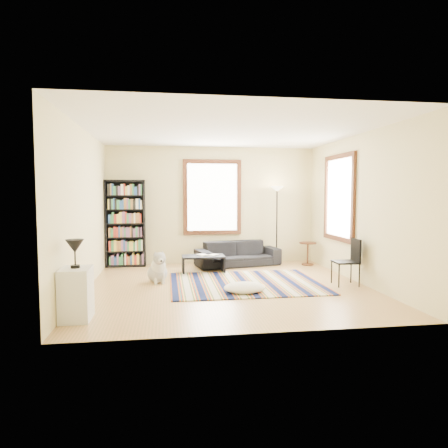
{
  "coord_description": "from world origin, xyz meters",
  "views": [
    {
      "loc": [
        -1.1,
        -7.09,
        1.68
      ],
      "look_at": [
        0.0,
        0.5,
        1.1
      ],
      "focal_mm": 32.0,
      "sensor_mm": 36.0,
      "label": 1
    }
  ],
  "objects": [
    {
      "name": "window_right",
      "position": [
        2.47,
        0.8,
        1.6
      ],
      "size": [
        0.06,
        1.2,
        1.6
      ],
      "primitive_type": "cube",
      "color": "white",
      "rests_on": "wall_right"
    },
    {
      "name": "window_back",
      "position": [
        0.0,
        2.47,
        1.6
      ],
      "size": [
        1.2,
        0.06,
        1.6
      ],
      "primitive_type": "cube",
      "color": "white",
      "rests_on": "wall_back"
    },
    {
      "name": "table_lamp",
      "position": [
        -2.3,
        -1.64,
        0.89
      ],
      "size": [
        0.3,
        0.3,
        0.38
      ],
      "primitive_type": null,
      "rotation": [
        0.0,
        0.0,
        0.31
      ],
      "color": "black",
      "rests_on": "white_cabinet"
    },
    {
      "name": "ceiling",
      "position": [
        0.0,
        0.0,
        2.85
      ],
      "size": [
        5.0,
        5.0,
        0.1
      ],
      "primitive_type": "cube",
      "color": "white",
      "rests_on": "floor"
    },
    {
      "name": "folding_chair",
      "position": [
        2.15,
        -0.23,
        0.43
      ],
      "size": [
        0.44,
        0.42,
        0.86
      ],
      "primitive_type": "cube",
      "rotation": [
        0.0,
        0.0,
        -0.04
      ],
      "color": "black",
      "rests_on": "floor"
    },
    {
      "name": "floor",
      "position": [
        0.0,
        0.0,
        -0.05
      ],
      "size": [
        5.0,
        5.0,
        0.1
      ],
      "primitive_type": "cube",
      "color": "tan",
      "rests_on": "ground"
    },
    {
      "name": "dog",
      "position": [
        -1.28,
        0.5,
        0.3
      ],
      "size": [
        0.55,
        0.68,
        0.6
      ],
      "primitive_type": null,
      "rotation": [
        0.0,
        0.0,
        0.23
      ],
      "color": "#B9B9B9",
      "rests_on": "floor"
    },
    {
      "name": "wall_front",
      "position": [
        0.0,
        -2.55,
        1.4
      ],
      "size": [
        5.0,
        0.1,
        2.8
      ],
      "primitive_type": "cube",
      "color": "beige",
      "rests_on": "floor"
    },
    {
      "name": "sofa",
      "position": [
        0.55,
        2.05,
        0.28
      ],
      "size": [
        1.15,
        2.05,
        0.57
      ],
      "primitive_type": "imported",
      "rotation": [
        0.0,
        0.0,
        0.21
      ],
      "color": "black",
      "rests_on": "floor"
    },
    {
      "name": "white_cabinet",
      "position": [
        -2.3,
        -1.64,
        0.35
      ],
      "size": [
        0.38,
        0.5,
        0.7
      ],
      "primitive_type": "cube",
      "rotation": [
        0.0,
        0.0,
        0.0
      ],
      "color": "silver",
      "rests_on": "floor"
    },
    {
      "name": "floor_lamp",
      "position": [
        1.52,
        2.15,
        0.93
      ],
      "size": [
        0.34,
        0.34,
        1.86
      ],
      "primitive_type": null,
      "rotation": [
        0.0,
        0.0,
        -0.15
      ],
      "color": "black",
      "rests_on": "floor"
    },
    {
      "name": "floor_cushion",
      "position": [
        0.21,
        -0.53,
        0.09
      ],
      "size": [
        0.87,
        0.78,
        0.18
      ],
      "primitive_type": "ellipsoid",
      "rotation": [
        0.0,
        0.0,
        0.41
      ],
      "color": "silver",
      "rests_on": "floor"
    },
    {
      "name": "wall_back",
      "position": [
        0.0,
        2.55,
        1.4
      ],
      "size": [
        5.0,
        0.1,
        2.8
      ],
      "primitive_type": "cube",
      "color": "beige",
      "rests_on": "floor"
    },
    {
      "name": "wall_right",
      "position": [
        2.55,
        0.0,
        1.4
      ],
      "size": [
        0.1,
        5.0,
        2.8
      ],
      "primitive_type": "cube",
      "color": "beige",
      "rests_on": "floor"
    },
    {
      "name": "side_table",
      "position": [
        2.2,
        1.87,
        0.27
      ],
      "size": [
        0.47,
        0.47,
        0.54
      ],
      "primitive_type": "cylinder",
      "rotation": [
        0.0,
        0.0,
        -0.19
      ],
      "color": "#4C2813",
      "rests_on": "floor"
    },
    {
      "name": "wall_left",
      "position": [
        -2.55,
        0.0,
        1.4
      ],
      "size": [
        0.1,
        5.0,
        2.8
      ],
      "primitive_type": "cube",
      "color": "beige",
      "rests_on": "floor"
    },
    {
      "name": "bookshelf",
      "position": [
        -2.04,
        2.32,
        1.0
      ],
      "size": [
        0.9,
        0.3,
        2.0
      ],
      "primitive_type": "cube",
      "color": "black",
      "rests_on": "floor"
    },
    {
      "name": "coffee_table",
      "position": [
        -0.33,
        1.36,
        0.18
      ],
      "size": [
        1.0,
        0.73,
        0.36
      ],
      "primitive_type": "cube",
      "rotation": [
        0.0,
        0.0,
        0.27
      ],
      "color": "black",
      "rests_on": "floor"
    },
    {
      "name": "rug",
      "position": [
        0.35,
        0.16,
        0.01
      ],
      "size": [
        2.79,
        2.23,
        0.02
      ],
      "primitive_type": "cube",
      "color": "#0C143C",
      "rests_on": "floor"
    },
    {
      "name": "book_b",
      "position": [
        -0.18,
        1.41,
        0.37
      ],
      "size": [
        0.27,
        0.28,
        0.02
      ],
      "primitive_type": "imported",
      "rotation": [
        0.0,
        0.0,
        -0.67
      ],
      "color": "beige",
      "rests_on": "coffee_table"
    },
    {
      "name": "book_a",
      "position": [
        -0.43,
        1.36,
        0.37
      ],
      "size": [
        0.29,
        0.25,
        0.02
      ],
      "primitive_type": "imported",
      "rotation": [
        0.0,
        0.0,
        0.35
      ],
      "color": "beige",
      "rests_on": "coffee_table"
    }
  ]
}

